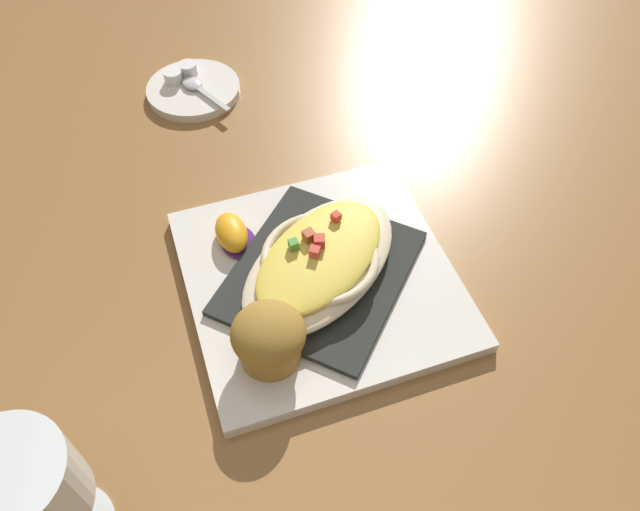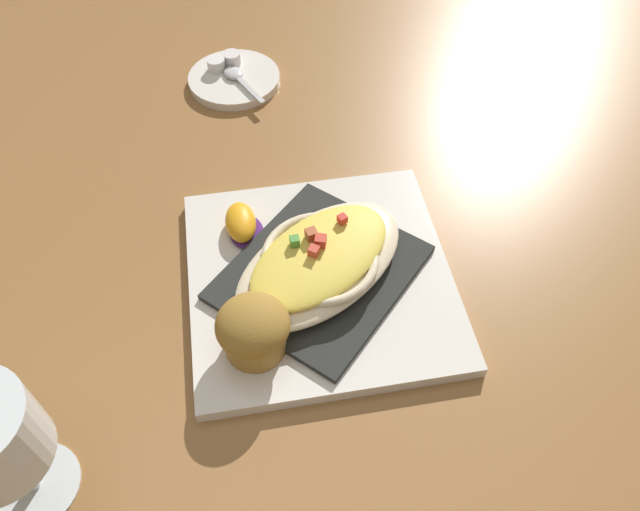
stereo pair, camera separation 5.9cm
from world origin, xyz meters
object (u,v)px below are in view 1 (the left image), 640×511
(gratin_dish, at_px, (320,260))
(spoon, at_px, (195,86))
(square_plate, at_px, (320,278))
(creamer_saucer, at_px, (194,90))
(muffin, at_px, (269,338))
(stemmed_glass, at_px, (24,492))
(creamer_cup_1, at_px, (173,77))
(orange_garnish, at_px, (233,234))
(creamer_cup_0, at_px, (188,69))

(gratin_dish, height_order, spoon, gratin_dish)
(square_plate, height_order, creamer_saucer, square_plate)
(square_plate, bearing_deg, gratin_dish, -68.50)
(muffin, bearing_deg, stemmed_glass, 39.41)
(creamer_cup_1, bearing_deg, gratin_dish, 116.26)
(spoon, bearing_deg, creamer_saucer, -51.05)
(spoon, bearing_deg, creamer_cup_1, -30.12)
(orange_garnish, xyz_separation_m, creamer_saucer, (0.05, -0.27, -0.02))
(orange_garnish, bearing_deg, muffin, 103.66)
(creamer_cup_1, bearing_deg, stemmed_glass, 84.85)
(muffin, relative_size, creamer_cup_0, 2.75)
(spoon, distance_m, creamer_cup_1, 0.03)
(spoon, height_order, creamer_cup_1, creamer_cup_1)
(creamer_saucer, bearing_deg, muffin, 102.11)
(stemmed_glass, xyz_separation_m, creamer_cup_1, (-0.05, -0.55, -0.07))
(muffin, bearing_deg, spoon, -78.29)
(muffin, distance_m, spoon, 0.41)
(creamer_cup_0, relative_size, creamer_cup_1, 1.00)
(orange_garnish, xyz_separation_m, creamer_cup_0, (0.06, -0.30, -0.00))
(gratin_dish, bearing_deg, muffin, 59.07)
(gratin_dish, bearing_deg, stemmed_glass, 45.77)
(stemmed_glass, relative_size, creamer_cup_0, 5.57)
(orange_garnish, height_order, creamer_saucer, orange_garnish)
(square_plate, height_order, muffin, muffin)
(gratin_dish, height_order, creamer_cup_1, gratin_dish)
(creamer_cup_0, bearing_deg, creamer_saucer, 103.17)
(muffin, xyz_separation_m, creamer_cup_1, (0.11, -0.42, -0.02))
(gratin_dish, distance_m, muffin, 0.10)
(muffin, height_order, stemmed_glass, stemmed_glass)
(gratin_dish, height_order, muffin, muffin)
(orange_garnish, bearing_deg, creamer_saucer, -78.68)
(stemmed_glass, distance_m, creamer_saucer, 0.55)
(creamer_cup_0, xyz_separation_m, creamer_cup_1, (0.02, 0.02, 0.00))
(gratin_dish, xyz_separation_m, spoon, (0.14, -0.32, -0.02))
(orange_garnish, relative_size, spoon, 0.78)
(square_plate, xyz_separation_m, stemmed_glass, (0.21, 0.22, 0.09))
(square_plate, xyz_separation_m, spoon, (0.14, -0.32, 0.01))
(gratin_dish, xyz_separation_m, stemmed_glass, (0.21, 0.22, 0.06))
(creamer_cup_0, bearing_deg, gratin_dish, 112.73)
(gratin_dish, relative_size, creamer_cup_1, 9.26)
(orange_garnish, xyz_separation_m, stemmed_glass, (0.13, 0.27, 0.07))
(square_plate, height_order, creamer_cup_1, creamer_cup_1)
(creamer_saucer, bearing_deg, orange_garnish, 101.32)
(creamer_cup_1, bearing_deg, creamer_cup_0, -141.05)
(muffin, height_order, creamer_saucer, muffin)
(orange_garnish, bearing_deg, square_plate, 149.17)
(creamer_saucer, distance_m, creamer_cup_0, 0.03)
(square_plate, bearing_deg, orange_garnish, -30.83)
(spoon, relative_size, creamer_cup_0, 3.36)
(square_plate, height_order, gratin_dish, gratin_dish)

